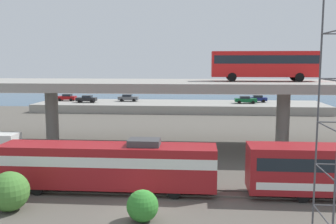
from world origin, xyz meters
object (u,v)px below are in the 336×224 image
Objects in this scene: train_locomotive at (98,164)px; parked_car_4 at (87,99)px; transit_bus_on_overpass at (264,63)px; parked_car_1 at (128,98)px; parked_car_0 at (67,97)px; parked_car_3 at (245,100)px; parked_car_2 at (257,99)px.

train_locomotive is 4.25× the size of parked_car_4.
transit_bus_on_overpass reaches higher than train_locomotive.
parked_car_1 is 8.76m from parked_car_4.
parked_car_1 is at bearing -179.94° from parked_car_0.
transit_bus_on_overpass is at bearing -93.52° from parked_car_3.
transit_bus_on_overpass reaches higher than parked_car_0.
parked_car_0 and parked_car_2 have the same top height.
parked_car_0 is 0.94× the size of parked_car_1.
parked_car_2 is at bearing -110.59° from train_locomotive.
transit_bus_on_overpass is 51.53m from parked_car_0.
parked_car_0 is (-36.04, 36.07, -7.45)m from transit_bus_on_overpass.
parked_car_3 is at bearing 176.56° from parked_car_0.
transit_bus_on_overpass is 2.73× the size of parked_car_3.
train_locomotive is 4.26× the size of parked_car_2.
parked_car_3 is at bearing -178.64° from parked_car_4.
train_locomotive is 4.16× the size of parked_car_1.
parked_car_3 is at bearing -93.52° from transit_bus_on_overpass.
transit_bus_on_overpass is 2.87× the size of parked_car_4.
parked_car_4 is at bearing -72.63° from train_locomotive.
parked_car_1 is 1.02× the size of parked_car_4.
train_locomotive is at bearing 111.57° from parked_car_0.
parked_car_0 is at bearing 176.56° from parked_car_3.
train_locomotive is 4.04× the size of parked_car_3.
parked_car_1 and parked_car_4 have the same top height.
parked_car_0 is at bearing -68.43° from train_locomotive.
parked_car_2 and parked_car_4 have the same top height.
parked_car_0 is (-20.84, 52.73, 0.24)m from train_locomotive.
transit_bus_on_overpass is at bearing 134.98° from parked_car_0.
parked_car_3 is (24.61, -2.31, -0.00)m from parked_car_1.
train_locomotive reaches higher than parked_car_4.
parked_car_2 is 3.73m from parked_car_3.
parked_car_4 is at bearing -47.03° from transit_bus_on_overpass.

